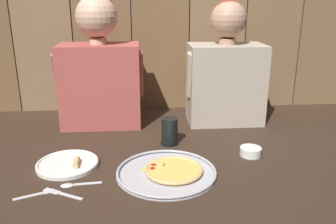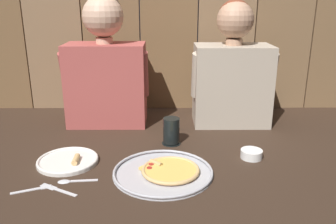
% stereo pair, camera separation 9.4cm
% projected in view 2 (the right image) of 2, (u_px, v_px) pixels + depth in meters
% --- Properties ---
extents(ground_plane, '(3.20, 3.20, 0.00)m').
position_uv_depth(ground_plane, '(170.00, 165.00, 1.35)').
color(ground_plane, '#332319').
extents(pizza_tray, '(0.36, 0.36, 0.03)m').
position_uv_depth(pizza_tray, '(165.00, 171.00, 1.27)').
color(pizza_tray, '#B2B2B7').
rests_on(pizza_tray, ground).
extents(dinner_plate, '(0.23, 0.23, 0.03)m').
position_uv_depth(dinner_plate, '(68.00, 161.00, 1.36)').
color(dinner_plate, white).
rests_on(dinner_plate, ground).
extents(drinking_glass, '(0.08, 0.08, 0.12)m').
position_uv_depth(drinking_glass, '(171.00, 131.00, 1.52)').
color(drinking_glass, black).
rests_on(drinking_glass, ground).
extents(dipping_bowl, '(0.09, 0.09, 0.03)m').
position_uv_depth(dipping_bowl, '(251.00, 154.00, 1.40)').
color(dipping_bowl, white).
rests_on(dipping_bowl, ground).
extents(table_fork, '(0.13, 0.06, 0.01)m').
position_uv_depth(table_fork, '(33.00, 189.00, 1.17)').
color(table_fork, silver).
rests_on(table_fork, ground).
extents(table_knife, '(0.14, 0.09, 0.01)m').
position_uv_depth(table_knife, '(58.00, 190.00, 1.17)').
color(table_knife, silver).
rests_on(table_knife, ground).
extents(table_spoon, '(0.14, 0.03, 0.01)m').
position_uv_depth(table_spoon, '(70.00, 181.00, 1.22)').
color(table_spoon, silver).
rests_on(table_spoon, ground).
extents(diner_left, '(0.42, 0.21, 0.63)m').
position_uv_depth(diner_left, '(106.00, 66.00, 1.71)').
color(diner_left, '#AD4C47').
rests_on(diner_left, ground).
extents(diner_right, '(0.40, 0.22, 0.60)m').
position_uv_depth(diner_right, '(232.00, 71.00, 1.72)').
color(diner_right, '#B2A38E').
rests_on(diner_right, ground).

